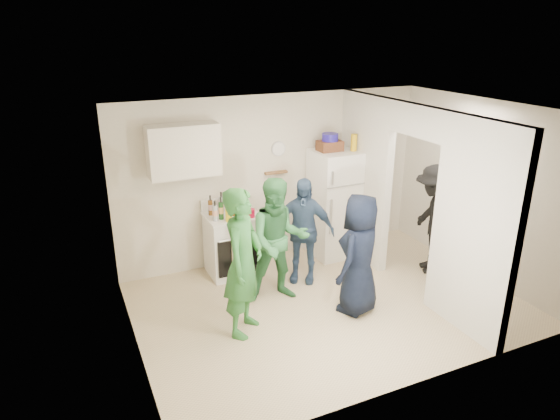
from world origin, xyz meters
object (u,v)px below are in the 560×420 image
object	(u,v)px
person_denim	(302,230)
person_nook	(433,219)
stove	(233,244)
blue_bowl	(330,137)
person_green_left	(243,263)
fridge	(335,204)
wicker_basket	(330,146)
yellow_cup_stack_top	(354,143)
person_green_center	(279,241)
person_navy	(359,254)

from	to	relation	value
person_denim	person_nook	bearing A→B (deg)	19.70
stove	blue_bowl	size ratio (longest dim) A/B	3.75
stove	person_green_left	distance (m)	1.57
fridge	person_green_left	distance (m)	2.49
wicker_basket	person_denim	bearing A→B (deg)	-140.16
fridge	stove	bearing A→B (deg)	178.96
yellow_cup_stack_top	person_nook	world-z (taller)	yellow_cup_stack_top
person_green_center	person_navy	distance (m)	1.03
blue_bowl	person_nook	xyz separation A→B (m)	(1.08, -1.13, -1.07)
fridge	person_denim	world-z (taller)	fridge
fridge	blue_bowl	size ratio (longest dim) A/B	6.93
fridge	yellow_cup_stack_top	bearing A→B (deg)	-24.44
fridge	yellow_cup_stack_top	size ratio (longest dim) A/B	6.65
person_green_left	person_nook	xyz separation A→B (m)	(3.02, 0.35, -0.09)
wicker_basket	person_green_center	size ratio (longest dim) A/B	0.21
stove	person_denim	world-z (taller)	person_denim
person_green_left	wicker_basket	bearing A→B (deg)	-10.82
stove	person_denim	distance (m)	1.06
person_green_center	person_nook	world-z (taller)	person_green_center
fridge	person_green_left	size ratio (longest dim) A/B	0.94
wicker_basket	person_denim	xyz separation A→B (m)	(-0.75, -0.63, -0.99)
stove	fridge	size ratio (longest dim) A/B	0.54
stove	person_green_center	world-z (taller)	person_green_center
blue_bowl	person_green_center	distance (m)	1.90
wicker_basket	person_denim	distance (m)	1.39
yellow_cup_stack_top	person_navy	distance (m)	1.97
blue_bowl	yellow_cup_stack_top	size ratio (longest dim) A/B	0.96
blue_bowl	person_nook	size ratio (longest dim) A/B	0.15
person_green_center	person_denim	distance (m)	0.62
yellow_cup_stack_top	person_nook	bearing A→B (deg)	-52.10
blue_bowl	person_navy	size ratio (longest dim) A/B	0.16
stove	person_green_left	xyz separation A→B (m)	(-0.38, -1.46, 0.44)
person_nook	wicker_basket	bearing A→B (deg)	-112.16
blue_bowl	person_denim	distance (m)	1.48
stove	person_green_left	world-z (taller)	person_green_left
yellow_cup_stack_top	person_denim	distance (m)	1.57
person_denim	person_nook	xyz separation A→B (m)	(1.84, -0.50, 0.04)
fridge	wicker_basket	distance (m)	0.91
fridge	blue_bowl	xyz separation A→B (m)	(-0.10, 0.05, 1.04)
blue_bowl	person_nook	world-z (taller)	blue_bowl
person_green_left	person_denim	size ratio (longest dim) A/B	1.17
blue_bowl	person_navy	distance (m)	2.03
stove	person_nook	xyz separation A→B (m)	(2.64, -1.11, 0.35)
stove	person_denim	size ratio (longest dim) A/B	0.60
yellow_cup_stack_top	person_nook	distance (m)	1.59
fridge	person_nook	size ratio (longest dim) A/B	1.04
wicker_basket	person_denim	size ratio (longest dim) A/B	0.23
person_navy	fridge	bearing A→B (deg)	-142.00
person_green_left	person_navy	world-z (taller)	person_green_left
yellow_cup_stack_top	fridge	bearing A→B (deg)	155.56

